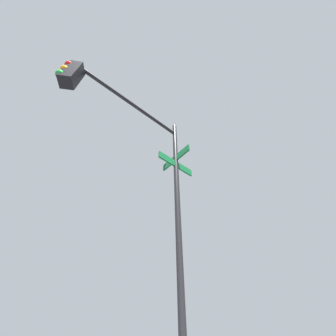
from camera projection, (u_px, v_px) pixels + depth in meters
traffic_signal_near at (132, 145)px, 4.15m from camera, size 3.18×2.17×6.41m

